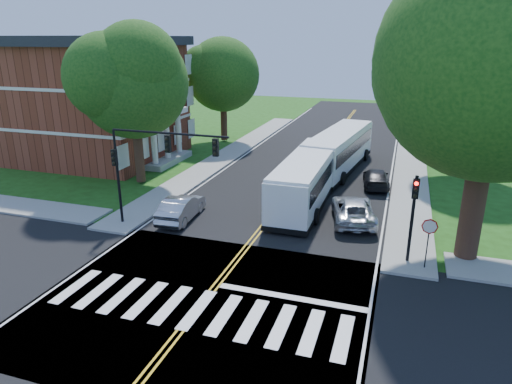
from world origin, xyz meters
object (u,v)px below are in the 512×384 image
at_px(signal_nw, 151,157).
at_px(hatchback, 181,208).
at_px(suv, 353,210).
at_px(dark_sedan, 376,178).
at_px(signal_ne, 413,208).
at_px(bus_follow, 339,150).
at_px(bus_lead, 307,178).

relative_size(signal_nw, hatchback, 1.57).
xyz_separation_m(suv, dark_sedan, (0.83, 7.48, -0.07)).
distance_m(suv, dark_sedan, 7.53).
height_order(signal_ne, dark_sedan, signal_ne).
bearing_deg(signal_nw, bus_follow, 62.47).
relative_size(signal_ne, bus_follow, 0.34).
height_order(signal_nw, bus_lead, signal_nw).
bearing_deg(signal_nw, signal_ne, 0.05).
height_order(bus_follow, dark_sedan, bus_follow).
bearing_deg(bus_follow, hatchback, 68.94).
xyz_separation_m(bus_lead, suv, (3.41, -2.52, -0.96)).
relative_size(bus_lead, dark_sedan, 2.74).
relative_size(bus_lead, suv, 2.36).
xyz_separation_m(signal_ne, dark_sedan, (-2.41, 12.28, -2.30)).
height_order(signal_nw, signal_ne, signal_nw).
relative_size(signal_ne, dark_sedan, 0.98).
distance_m(bus_lead, dark_sedan, 6.60).
bearing_deg(signal_ne, bus_follow, 109.92).
distance_m(signal_nw, hatchback, 4.11).
relative_size(signal_nw, dark_sedan, 1.59).
height_order(bus_follow, hatchback, bus_follow).
bearing_deg(bus_follow, dark_sedan, 139.95).
relative_size(bus_follow, hatchback, 2.87).
bearing_deg(signal_nw, dark_sedan, 46.53).
distance_m(bus_follow, suv, 11.43).
bearing_deg(dark_sedan, bus_follow, -53.95).
bearing_deg(signal_ne, suv, 123.96).
bearing_deg(bus_lead, suv, 143.59).
distance_m(signal_nw, dark_sedan, 17.34).
distance_m(signal_ne, dark_sedan, 12.72).
xyz_separation_m(bus_lead, dark_sedan, (4.23, 4.96, -1.03)).
bearing_deg(hatchback, signal_ne, 168.21).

